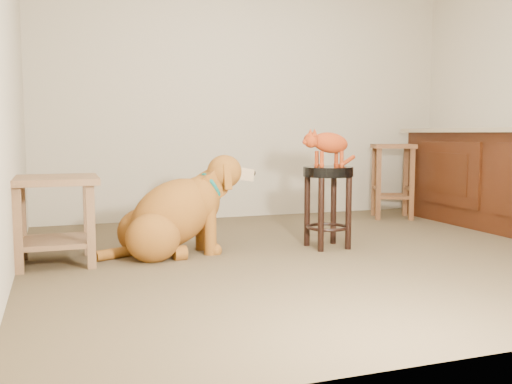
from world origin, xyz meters
name	(u,v)px	position (x,y,z in m)	size (l,w,h in m)	color
floor	(338,252)	(0.00, 0.00, 0.00)	(4.50, 4.00, 0.01)	brown
room_shell	(341,24)	(0.00, 0.00, 1.68)	(4.54, 4.04, 2.62)	#C1B49B
padded_stool	(328,190)	(0.00, 0.19, 0.45)	(0.39, 0.39, 0.63)	black
wood_stool	(392,180)	(1.36, 1.39, 0.41)	(0.55, 0.55, 0.78)	brown
side_table	(55,207)	(-2.00, 0.29, 0.39)	(0.58, 0.58, 0.60)	brown
golden_retriever	(174,216)	(-1.18, 0.31, 0.29)	(1.23, 0.63, 0.78)	brown
tabby_kitten	(327,144)	(-0.01, 0.19, 0.81)	(0.51, 0.20, 0.32)	maroon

